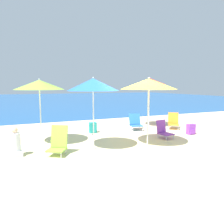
# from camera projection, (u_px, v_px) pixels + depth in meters

# --- Properties ---
(ground_plane) EXTENTS (60.00, 60.00, 0.00)m
(ground_plane) POSITION_uv_depth(u_px,v_px,m) (145.00, 147.00, 6.91)
(ground_plane) COLOR beige
(sea_water) EXTENTS (60.00, 40.00, 0.01)m
(sea_water) POSITION_uv_depth(u_px,v_px,m) (46.00, 99.00, 30.43)
(sea_water) COLOR #1E5699
(sea_water) RESTS_ON ground
(beach_umbrella_lime) EXTENTS (1.57, 1.57, 2.14)m
(beach_umbrella_lime) POSITION_uv_depth(u_px,v_px,m) (39.00, 85.00, 6.93)
(beach_umbrella_lime) COLOR white
(beach_umbrella_lime) RESTS_ON ground
(beach_umbrella_red) EXTENTS (1.52, 1.52, 2.30)m
(beach_umbrella_red) POSITION_uv_depth(u_px,v_px,m) (150.00, 81.00, 9.98)
(beach_umbrella_red) COLOR white
(beach_umbrella_red) RESTS_ON ground
(beach_umbrella_yellow) EXTENTS (1.77, 1.77, 2.18)m
(beach_umbrella_yellow) POSITION_uv_depth(u_px,v_px,m) (149.00, 84.00, 6.82)
(beach_umbrella_yellow) COLOR white
(beach_umbrella_yellow) RESTS_ON ground
(beach_umbrella_blue) EXTENTS (1.53, 1.53, 2.18)m
(beach_umbrella_blue) POSITION_uv_depth(u_px,v_px,m) (93.00, 85.00, 6.39)
(beach_umbrella_blue) COLOR white
(beach_umbrella_blue) RESTS_ON ground
(beach_chair_orange) EXTENTS (0.71, 0.74, 0.71)m
(beach_chair_orange) POSITION_uv_depth(u_px,v_px,m) (173.00, 121.00, 9.74)
(beach_chair_orange) COLOR silver
(beach_chair_orange) RESTS_ON ground
(beach_chair_blue) EXTENTS (0.59, 0.64, 0.71)m
(beach_chair_blue) POSITION_uv_depth(u_px,v_px,m) (135.00, 122.00, 9.44)
(beach_chair_blue) COLOR silver
(beach_chair_blue) RESTS_ON ground
(beach_chair_lime) EXTENTS (0.67, 0.68, 0.82)m
(beach_chair_lime) POSITION_uv_depth(u_px,v_px,m) (58.00, 142.00, 6.09)
(beach_chair_lime) COLOR silver
(beach_chair_lime) RESTS_ON ground
(beach_chair_purple) EXTENTS (0.51, 0.60, 0.66)m
(beach_chair_purple) POSITION_uv_depth(u_px,v_px,m) (163.00, 130.00, 8.02)
(beach_chair_purple) COLOR silver
(beach_chair_purple) RESTS_ON ground
(person_seated_near) EXTENTS (0.38, 0.43, 0.82)m
(person_seated_near) POSITION_uv_depth(u_px,v_px,m) (15.00, 144.00, 5.94)
(person_seated_near) COLOR silver
(person_seated_near) RESTS_ON ground
(backpack_purple) EXTENTS (0.33, 0.22, 0.41)m
(backpack_purple) POSITION_uv_depth(u_px,v_px,m) (191.00, 129.00, 8.62)
(backpack_purple) COLOR purple
(backpack_purple) RESTS_ON ground
(backpack_teal) EXTENTS (0.28, 0.26, 0.43)m
(backpack_teal) POSITION_uv_depth(u_px,v_px,m) (93.00, 128.00, 8.91)
(backpack_teal) COLOR teal
(backpack_teal) RESTS_ON ground
(water_bottle) EXTENTS (0.08, 0.08, 0.22)m
(water_bottle) POSITION_uv_depth(u_px,v_px,m) (92.00, 138.00, 7.69)
(water_bottle) COLOR silver
(water_bottle) RESTS_ON ground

